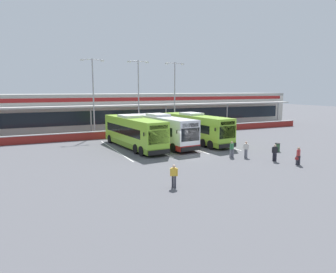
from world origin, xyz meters
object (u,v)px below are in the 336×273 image
Objects in this scene: coach_bus_leftmost at (134,133)px; pedestrian_in_dark_coat at (275,152)px; pedestrian_child at (174,175)px; lamp_post_east at (175,92)px; lamp_post_west at (93,93)px; coach_bus_left_centre at (162,131)px; pedestrian_approaching_bus at (246,149)px; coach_bus_centre at (196,129)px; pedestrian_with_handbag at (298,156)px; litter_bin at (277,147)px; lamp_post_centre at (139,93)px; pedestrian_near_bin at (232,149)px.

pedestrian_in_dark_coat is at bearing -51.18° from coach_bus_leftmost.
lamp_post_east reaches higher than pedestrian_child.
lamp_post_west is at bearing 89.96° from pedestrian_child.
pedestrian_child is at bearing -111.27° from coach_bus_left_centre.
lamp_post_west reaches higher than pedestrian_approaching_bus.
pedestrian_child is at bearing -152.79° from pedestrian_approaching_bus.
coach_bus_left_centre is 1.00× the size of coach_bus_centre.
pedestrian_with_handbag is 6.13m from litter_bin.
coach_bus_leftmost is 7.62× the size of pedestrian_approaching_bus.
lamp_post_east is (2.28, 10.59, 4.50)m from coach_bus_centre.
pedestrian_in_dark_coat is 0.15× the size of lamp_post_centre.
pedestrian_with_handbag is 1.00× the size of pedestrian_in_dark_coat.
coach_bus_leftmost is at bearing -134.81° from lamp_post_east.
lamp_post_west is 1.00× the size of lamp_post_east.
pedestrian_near_bin is at bearing -99.84° from lamp_post_east.
coach_bus_centre is at bearing 99.33° from pedestrian_with_handbag.
pedestrian_in_dark_coat is at bearing -60.77° from pedestrian_approaching_bus.
coach_bus_leftmost is at bearing 127.03° from pedestrian_with_handbag.
lamp_post_east is (6.89, 10.44, 4.50)m from coach_bus_left_centre.
coach_bus_left_centre is 13.27× the size of litter_bin.
pedestrian_approaching_bus is (-1.38, 2.47, 0.00)m from pedestrian_in_dark_coat.
coach_bus_centre is at bearing -1.88° from coach_bus_left_centre.
lamp_post_west is at bearing 120.20° from coach_bus_left_centre.
pedestrian_with_handbag and pedestrian_approaching_bus have the same top height.
pedestrian_in_dark_coat and pedestrian_child have the same top height.
pedestrian_child is 12.06m from pedestrian_approaching_bus.
coach_bus_leftmost is at bearing -176.33° from coach_bus_left_centre.
lamp_post_centre is at bearing 104.40° from pedestrian_with_handbag.
pedestrian_with_handbag is at bearing -52.97° from coach_bus_leftmost.
litter_bin is (5.21, -8.83, -1.32)m from coach_bus_centre.
pedestrian_approaching_bus reaches higher than litter_bin.
pedestrian_approaching_bus is at bearing -169.18° from litter_bin.
coach_bus_centre is (4.61, -0.15, 0.00)m from coach_bus_left_centre.
pedestrian_near_bin is 1.00× the size of pedestrian_approaching_bus.
pedestrian_approaching_bus is (1.23, -0.67, 0.00)m from pedestrian_near_bin.
pedestrian_in_dark_coat is at bearing -62.01° from lamp_post_west.
pedestrian_near_bin is at bearing -51.54° from coach_bus_leftmost.
pedestrian_in_dark_coat is at bearing -137.39° from litter_bin.
lamp_post_centre is at bearing 111.08° from coach_bus_centre.
litter_bin is at bearing 2.79° from pedestrian_near_bin.
coach_bus_left_centre is at bearing 115.79° from pedestrian_with_handbag.
pedestrian_with_handbag and pedestrian_in_dark_coat have the same top height.
pedestrian_approaching_bus is at bearing -96.12° from lamp_post_east.
litter_bin is at bearing -50.64° from lamp_post_west.
pedestrian_approaching_bus is at bearing -64.74° from coach_bus_left_centre.
lamp_post_centre reaches higher than litter_bin.
pedestrian_approaching_bus is (0.09, -9.81, -0.91)m from coach_bus_centre.
lamp_post_east reaches higher than coach_bus_centre.
pedestrian_in_dark_coat is at bearing -63.93° from coach_bus_left_centre.
coach_bus_left_centre reaches higher than pedestrian_in_dark_coat.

